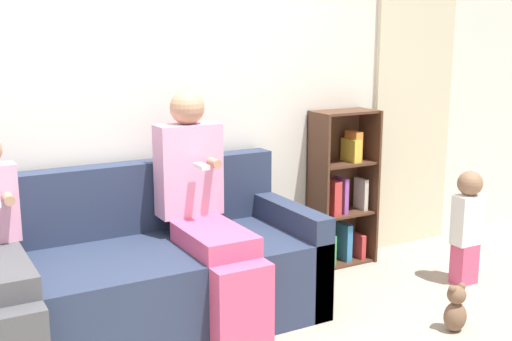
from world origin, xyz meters
TOP-DOWN VIEW (x-y plane):
  - back_wall at (0.00, 0.99)m, footprint 10.00×0.06m
  - curtain_panel at (2.33, 0.94)m, footprint 0.73×0.04m
  - couch at (-0.10, 0.52)m, footprint 2.14×0.86m
  - adult_seated at (0.35, 0.43)m, footprint 0.38×0.83m
  - child_seated at (-0.74, 0.38)m, footprint 0.27×0.83m
  - toddler_standing at (2.07, 0.10)m, footprint 0.19×0.16m
  - bookshelf at (1.60, 0.85)m, footprint 0.46×0.26m
  - teddy_bear at (1.49, -0.38)m, footprint 0.14×0.11m

SIDE VIEW (x-z plane):
  - teddy_bear at x=1.49m, z-range -0.01..0.27m
  - couch at x=-0.10m, z-range -0.15..0.74m
  - toddler_standing at x=2.07m, z-range 0.03..0.80m
  - bookshelf at x=1.60m, z-range -0.02..1.09m
  - child_seated at x=-0.74m, z-range 0.00..1.14m
  - adult_seated at x=0.35m, z-range 0.01..1.33m
  - curtain_panel at x=2.33m, z-range 0.00..2.17m
  - back_wall at x=0.00m, z-range 0.00..2.55m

